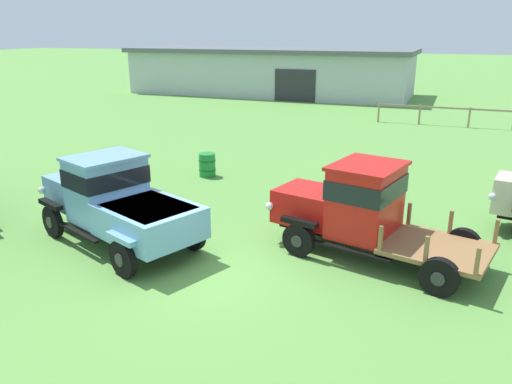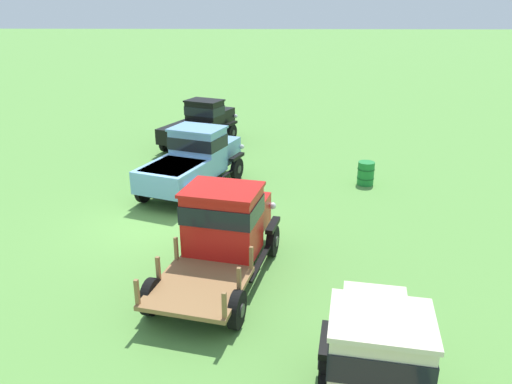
% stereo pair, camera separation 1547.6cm
% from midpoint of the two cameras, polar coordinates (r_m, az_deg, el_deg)
% --- Properties ---
extents(ground_plane, '(240.00, 240.00, 0.00)m').
position_cam_midpoint_polar(ground_plane, '(11.36, 16.20, -10.56)').
color(ground_plane, '#5B9342').
extents(vintage_truck_foreground_near, '(5.01, 3.40, 2.08)m').
position_cam_midpoint_polar(vintage_truck_foreground_near, '(19.16, 10.44, 6.22)').
color(vintage_truck_foreground_near, black).
rests_on(vintage_truck_foreground_near, ground).
extents(vintage_truck_second_in_line, '(5.43, 3.55, 2.21)m').
position_cam_midpoint_polar(vintage_truck_second_in_line, '(13.63, 16.34, 0.07)').
color(vintage_truck_second_in_line, black).
rests_on(vintage_truck_second_in_line, ground).
extents(vintage_truck_midrow_center, '(5.43, 3.03, 2.26)m').
position_cam_midpoint_polar(vintage_truck_midrow_center, '(9.49, 34.77, -12.20)').
color(vintage_truck_midrow_center, black).
rests_on(vintage_truck_midrow_center, ground).
extents(vintage_truck_far_side, '(4.96, 2.41, 2.23)m').
position_cam_midpoint_polar(vintage_truck_far_side, '(9.21, 69.85, -24.57)').
color(vintage_truck_far_side, black).
rests_on(vintage_truck_far_side, ground).
extents(oil_drum_beside_row, '(0.63, 0.63, 0.87)m').
position_cam_midpoint_polar(oil_drum_beside_row, '(17.09, 36.30, -1.54)').
color(oil_drum_beside_row, '#1E7F33').
rests_on(oil_drum_beside_row, ground).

